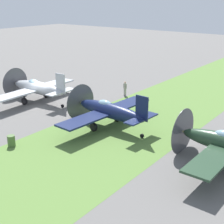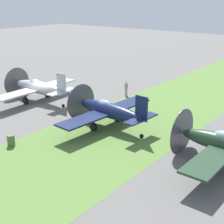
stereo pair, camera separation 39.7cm
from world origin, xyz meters
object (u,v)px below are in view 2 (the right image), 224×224
object	(u,v)px
ground_crew_chief	(126,88)
fuel_drum	(11,140)
airplane_lead	(38,87)
airplane_wingman	(109,110)

from	to	relation	value
ground_crew_chief	fuel_drum	bearing A→B (deg)	-68.80
ground_crew_chief	fuel_drum	size ratio (longest dim) A/B	1.92
airplane_lead	ground_crew_chief	xyz separation A→B (m)	(7.87, -6.38, -0.69)
airplane_lead	airplane_wingman	xyz separation A→B (m)	(-1.21, -11.02, -0.01)
ground_crew_chief	fuel_drum	xyz separation A→B (m)	(-16.92, -1.02, -0.46)
ground_crew_chief	fuel_drum	world-z (taller)	ground_crew_chief
airplane_wingman	ground_crew_chief	xyz separation A→B (m)	(9.08, 4.64, -0.67)
fuel_drum	airplane_lead	bearing A→B (deg)	39.29
airplane_lead	fuel_drum	world-z (taller)	airplane_lead
fuel_drum	ground_crew_chief	bearing A→B (deg)	3.46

